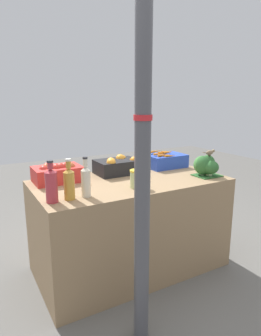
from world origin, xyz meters
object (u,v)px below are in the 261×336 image
(apple_crate, at_px, (57,173))
(orange_crate, at_px, (118,166))
(sparrow_bird, at_px, (210,152))
(juice_bottle_amber, at_px, (69,183))
(broccoli_pile, at_px, (205,166))
(carrot_crate, at_px, (165,160))
(pickle_jar, at_px, (137,179))
(juice_bottle_cloudy, at_px, (86,180))
(juice_bottle_ruby, at_px, (51,185))
(support_pole, at_px, (143,134))

(apple_crate, xyz_separation_m, orange_crate, (0.55, 0.00, -0.00))
(apple_crate, bearing_deg, sparrow_bird, -21.23)
(juice_bottle_amber, bearing_deg, broccoli_pile, 0.80)
(orange_crate, height_order, juice_bottle_amber, juice_bottle_amber)
(apple_crate, relative_size, juice_bottle_amber, 1.35)
(carrot_crate, bearing_deg, apple_crate, -179.95)
(apple_crate, height_order, broccoli_pile, broccoli_pile)
(orange_crate, xyz_separation_m, pickle_jar, (-0.07, -0.46, -0.00))
(juice_bottle_cloudy, bearing_deg, sparrow_bird, 0.17)
(juice_bottle_cloudy, relative_size, pickle_jar, 2.03)
(carrot_crate, relative_size, juice_bottle_ruby, 1.34)
(support_pole, xyz_separation_m, broccoli_pile, (0.95, 0.51, -0.38))
(carrot_crate, bearing_deg, orange_crate, -179.95)
(orange_crate, relative_size, juice_bottle_amber, 1.35)
(juice_bottle_amber, distance_m, juice_bottle_cloudy, 0.12)
(apple_crate, relative_size, carrot_crate, 1.00)
(juice_bottle_ruby, distance_m, juice_bottle_amber, 0.12)
(juice_bottle_ruby, height_order, juice_bottle_cloudy, same)
(support_pole, height_order, broccoli_pile, support_pole)
(carrot_crate, relative_size, sparrow_bird, 2.74)
(juice_bottle_ruby, height_order, sparrow_bird, juice_bottle_ruby)
(juice_bottle_cloudy, height_order, sparrow_bird, juice_bottle_cloudy)
(sparrow_bird, bearing_deg, carrot_crate, 106.07)
(orange_crate, bearing_deg, juice_bottle_amber, -142.14)
(apple_crate, bearing_deg, juice_bottle_amber, -96.41)
(juice_bottle_ruby, bearing_deg, juice_bottle_cloudy, -0.00)
(broccoli_pile, relative_size, sparrow_bird, 1.62)
(support_pole, relative_size, orange_crate, 6.79)
(juice_bottle_amber, height_order, pickle_jar, juice_bottle_amber)
(pickle_jar, bearing_deg, support_pole, -117.98)
(support_pole, relative_size, carrot_crate, 6.79)
(apple_crate, height_order, juice_bottle_ruby, juice_bottle_ruby)
(broccoli_pile, bearing_deg, juice_bottle_ruby, -179.27)
(broccoli_pile, distance_m, juice_bottle_cloudy, 1.10)
(support_pole, height_order, orange_crate, support_pole)
(orange_crate, xyz_separation_m, juice_bottle_ruby, (-0.72, -0.47, 0.05))
(juice_bottle_amber, relative_size, pickle_jar, 2.02)
(broccoli_pile, height_order, juice_bottle_cloudy, juice_bottle_cloudy)
(carrot_crate, distance_m, juice_bottle_amber, 1.21)
(broccoli_pile, height_order, juice_bottle_ruby, juice_bottle_ruby)
(orange_crate, bearing_deg, juice_bottle_cloudy, -136.02)
(juice_bottle_ruby, relative_size, pickle_jar, 2.04)
(broccoli_pile, bearing_deg, support_pole, -151.81)
(carrot_crate, bearing_deg, support_pole, -131.72)
(juice_bottle_amber, relative_size, sparrow_bird, 2.03)
(orange_crate, relative_size, carrot_crate, 1.00)
(juice_bottle_amber, bearing_deg, juice_bottle_ruby, 180.00)
(pickle_jar, bearing_deg, sparrow_bird, -0.51)
(juice_bottle_amber, distance_m, sparrow_bird, 1.25)
(orange_crate, relative_size, broccoli_pile, 1.69)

